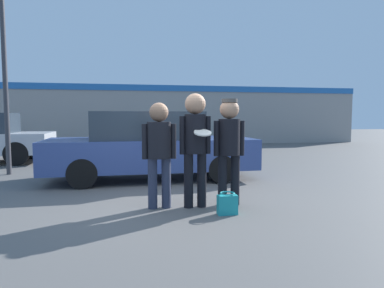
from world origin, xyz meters
The scene contains 9 objects.
ground_plane centered at (0.00, 0.00, 0.00)m, with size 56.00×56.00×0.00m, color #5B5956.
storefront_building centered at (0.00, 11.63, 1.55)m, with size 24.00×0.22×3.04m.
person_left centered at (-0.24, -0.30, 1.02)m, with size 0.55×0.38×1.70m.
person_middle_with_frisbee centered at (0.34, -0.37, 1.12)m, with size 0.51×0.55×1.85m.
person_right centered at (0.91, -0.35, 1.07)m, with size 0.53×0.36×1.77m.
parked_car_near centered at (-0.18, 2.31, 0.78)m, with size 4.78×1.84×1.59m.
street_lamp centered at (-3.48, 3.66, 3.69)m, with size 1.14×0.35×6.08m.
shrub centered at (2.52, 10.88, 0.57)m, with size 1.13×1.13×1.13m.
handbag centered at (0.72, -0.88, 0.16)m, with size 0.30×0.23×0.34m.
Camera 1 is at (-0.81, -5.73, 1.49)m, focal length 32.00 mm.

